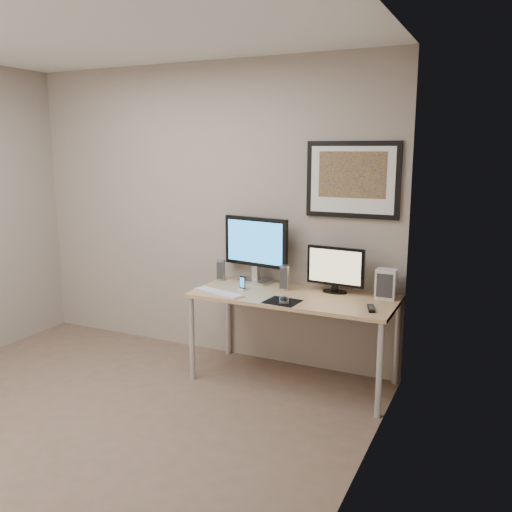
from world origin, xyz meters
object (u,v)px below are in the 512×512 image
object	(u,v)px
monitor_large	(256,247)
monitor_tv	(335,268)
speaker_left	(221,270)
speaker_right	(285,277)
desk	(294,303)
fan_unit	(386,284)
framed_art	(352,180)
phone_dock	(243,283)
keyboard	(219,292)

from	to	relation	value
monitor_large	monitor_tv	xyz separation A→B (m)	(0.72, -0.05, -0.11)
speaker_left	speaker_right	bearing A→B (deg)	-18.32
desk	monitor_large	xyz separation A→B (m)	(-0.45, 0.24, 0.38)
monitor_large	fan_unit	distance (m)	1.14
framed_art	monitor_large	size ratio (longest dim) A/B	1.22
monitor_large	speaker_left	size ratio (longest dim) A/B	3.42
phone_dock	keyboard	world-z (taller)	phone_dock
monitor_tv	phone_dock	xyz separation A→B (m)	(-0.70, -0.24, -0.14)
desk	fan_unit	size ratio (longest dim) A/B	6.92
framed_art	fan_unit	xyz separation A→B (m)	(0.33, -0.14, -0.78)
phone_dock	keyboard	xyz separation A→B (m)	(-0.13, -0.17, -0.05)
speaker_left	monitor_tv	bearing A→B (deg)	-11.53
monitor_large	desk	bearing A→B (deg)	-19.09
framed_art	fan_unit	distance (m)	0.85
monitor_tv	fan_unit	bearing A→B (deg)	3.85
desk	framed_art	size ratio (longest dim) A/B	2.13
speaker_left	fan_unit	world-z (taller)	fan_unit
desk	framed_art	xyz separation A→B (m)	(0.35, 0.33, 0.96)
monitor_large	fan_unit	xyz separation A→B (m)	(1.12, -0.05, -0.20)
speaker_left	phone_dock	size ratio (longest dim) A/B	1.53
monitor_large	keyboard	size ratio (longest dim) A/B	1.32
keyboard	fan_unit	distance (m)	1.30
framed_art	phone_dock	bearing A→B (deg)	-153.71
monitor_large	keyboard	bearing A→B (deg)	-94.28
framed_art	keyboard	bearing A→B (deg)	-148.52
desk	keyboard	bearing A→B (deg)	-158.13
monitor_large	framed_art	bearing A→B (deg)	15.78
desk	speaker_left	bearing A→B (deg)	166.56
phone_dock	fan_unit	size ratio (longest dim) A/B	0.51
framed_art	keyboard	size ratio (longest dim) A/B	1.60
monitor_tv	keyboard	size ratio (longest dim) A/B	1.01
monitor_tv	fan_unit	xyz separation A→B (m)	(0.40, -0.00, -0.08)
monitor_tv	monitor_large	bearing A→B (deg)	-179.71
framed_art	speaker_right	distance (m)	0.95
monitor_tv	speaker_right	bearing A→B (deg)	-164.70
desk	keyboard	size ratio (longest dim) A/B	3.42
phone_dock	monitor_tv	bearing A→B (deg)	31.26
monitor_tv	speaker_left	bearing A→B (deg)	-175.22
speaker_left	fan_unit	xyz separation A→B (m)	(1.43, 0.01, 0.03)
framed_art	fan_unit	world-z (taller)	framed_art
phone_dock	fan_unit	xyz separation A→B (m)	(1.11, 0.24, 0.06)
desk	framed_art	world-z (taller)	framed_art
speaker_left	phone_dock	xyz separation A→B (m)	(0.33, -0.23, -0.03)
framed_art	speaker_left	xyz separation A→B (m)	(-1.10, -0.15, -0.80)
desk	speaker_left	world-z (taller)	speaker_left
monitor_tv	keyboard	distance (m)	0.95
monitor_tv	keyboard	xyz separation A→B (m)	(-0.83, -0.41, -0.19)
monitor_large	monitor_tv	distance (m)	0.73
fan_unit	keyboard	bearing A→B (deg)	-162.61
framed_art	fan_unit	size ratio (longest dim) A/B	3.24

